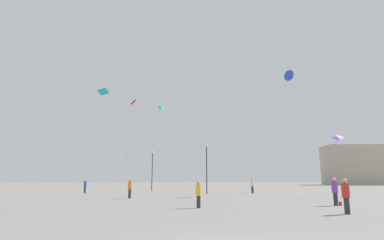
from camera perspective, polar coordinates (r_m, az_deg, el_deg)
person_in_purple at (r=22.42m, az=25.14°, el=-11.78°), size 0.39×0.39×1.79m
person_in_red at (r=17.28m, az=26.80°, el=-12.31°), size 0.38×0.38×1.72m
person_in_yellow at (r=18.73m, az=1.23°, el=-13.50°), size 0.34×0.34×1.58m
person_in_orange at (r=28.62m, az=-11.53°, el=-12.28°), size 0.37×0.37×1.69m
person_in_blue at (r=40.64m, az=-19.34°, el=-11.49°), size 0.35×0.35×1.63m
person_in_white at (r=38.64m, az=11.20°, el=-11.80°), size 0.39×0.39×1.80m
kite_emerald_diamond at (r=43.65m, az=-6.10°, el=2.15°), size 9.46×3.94×10.85m
kite_violet_delta at (r=34.46m, az=25.18°, el=-3.28°), size 7.69×7.88×4.81m
kite_cyan_delta at (r=33.66m, az=-16.16°, el=4.73°), size 4.30×3.92×9.78m
kite_crimson_diamond at (r=40.35m, az=-11.06°, el=3.20°), size 6.10×1.19×10.68m
kite_cobalt_diamond at (r=39.57m, az=17.56°, el=7.85°), size 5.16×3.11×13.51m
building_left_hall at (r=103.78m, az=28.90°, el=-7.38°), size 20.59×10.14×11.46m
lamppost_east at (r=45.62m, az=-7.43°, el=-8.24°), size 0.36×0.36×5.75m
lamppost_west at (r=36.07m, az=2.74°, el=-7.60°), size 0.36×0.36×5.78m
handbag_beside_flyer at (r=22.72m, az=26.00°, el=-13.86°), size 0.30×0.34×0.24m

